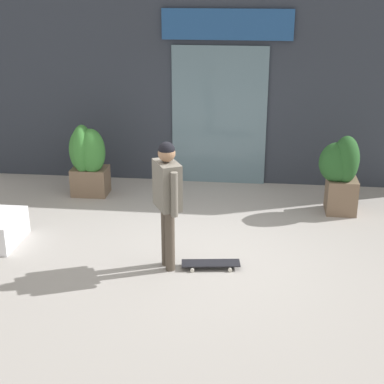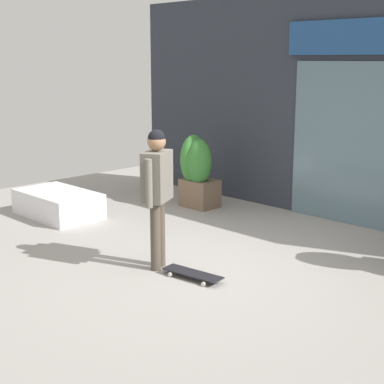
{
  "view_description": "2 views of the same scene",
  "coord_description": "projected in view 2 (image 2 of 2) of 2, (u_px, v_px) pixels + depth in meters",
  "views": [
    {
      "loc": [
        0.79,
        -7.52,
        3.75
      ],
      "look_at": [
        -0.02,
        -0.21,
        0.98
      ],
      "focal_mm": 54.41,
      "sensor_mm": 36.0,
      "label": 1
    },
    {
      "loc": [
        4.95,
        -5.2,
        2.6
      ],
      "look_at": [
        -0.02,
        -0.21,
        0.98
      ],
      "focal_mm": 54.56,
      "sensor_mm": 36.0,
      "label": 2
    }
  ],
  "objects": [
    {
      "name": "ground_plane",
      "position": [
        205.0,
        263.0,
        7.58
      ],
      "size": [
        12.0,
        12.0,
        0.0
      ],
      "primitive_type": "plane",
      "color": "#9E9993"
    },
    {
      "name": "building_facade",
      "position": [
        341.0,
        108.0,
        9.34
      ],
      "size": [
        8.92,
        0.31,
        3.68
      ],
      "color": "#2D333D",
      "rests_on": "ground_plane"
    },
    {
      "name": "skateboarder",
      "position": [
        157.0,
        184.0,
        7.18
      ],
      "size": [
        0.44,
        0.58,
        1.76
      ],
      "rotation": [
        0.0,
        0.0,
        0.48
      ],
      "color": "#4C4238",
      "rests_on": "ground_plane"
    },
    {
      "name": "skateboard",
      "position": [
        193.0,
        274.0,
        7.05
      ],
      "size": [
        0.81,
        0.34,
        0.08
      ],
      "rotation": [
        0.0,
        0.0,
        0.13
      ],
      "color": "black",
      "rests_on": "ground_plane"
    },
    {
      "name": "planter_box_right",
      "position": [
        196.0,
        168.0,
        10.31
      ],
      "size": [
        0.67,
        0.59,
        1.3
      ],
      "color": "brown",
      "rests_on": "ground_plane"
    },
    {
      "name": "snow_ledge",
      "position": [
        58.0,
        204.0,
        9.81
      ],
      "size": [
        1.49,
        0.9,
        0.42
      ],
      "primitive_type": "cube",
      "color": "white",
      "rests_on": "ground_plane"
    }
  ]
}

